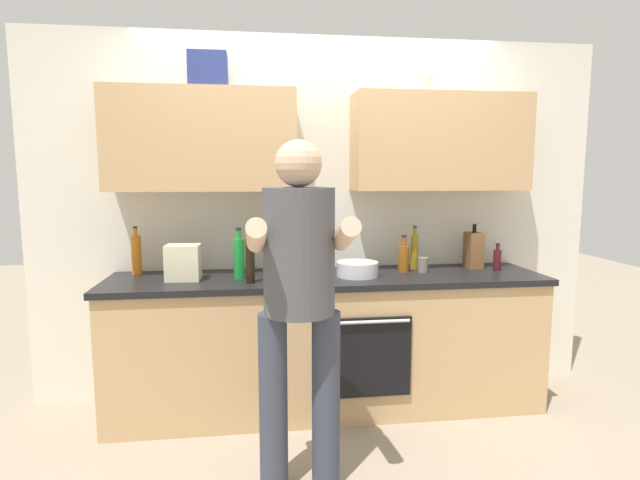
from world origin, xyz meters
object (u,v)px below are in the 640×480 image
object	(u,v)px
person_standing	(299,288)
mixing_bowl	(357,269)
bottle_wine	(497,259)
grocery_bag_rice	(183,262)
bottle_syrup	(404,258)
potted_herb	(298,248)
bottle_soda	(239,257)
knife_block	(474,250)
bottle_oil	(414,251)
bottle_soy	(250,260)
bottle_juice	(136,254)
bottle_water	(298,261)
cup_stoneware	(423,265)

from	to	relation	value
person_standing	mixing_bowl	world-z (taller)	person_standing
person_standing	bottle_wine	bearing A→B (deg)	31.40
mixing_bowl	grocery_bag_rice	distance (m)	1.11
bottle_syrup	bottle_wine	world-z (taller)	bottle_syrup
bottle_syrup	person_standing	bearing A→B (deg)	-130.76
potted_herb	bottle_wine	bearing A→B (deg)	-4.28
bottle_soda	knife_block	xyz separation A→B (m)	(1.64, 0.17, -0.01)
bottle_soda	grocery_bag_rice	distance (m)	0.35
bottle_oil	mixing_bowl	bearing A→B (deg)	-155.87
bottle_soy	bottle_wine	xyz separation A→B (m)	(1.69, 0.19, -0.07)
bottle_syrup	bottle_juice	bearing A→B (deg)	175.33
bottle_water	bottle_wine	xyz separation A→B (m)	(1.39, 0.11, -0.04)
potted_herb	cup_stoneware	bearing A→B (deg)	-6.60
knife_block	potted_herb	world-z (taller)	knife_block
bottle_juice	bottle_soy	bearing A→B (deg)	-26.38
knife_block	potted_herb	size ratio (longest dim) A/B	1.05
bottle_syrup	bottle_oil	world-z (taller)	bottle_oil
bottle_water	bottle_oil	bearing A→B (deg)	15.99
bottle_soda	bottle_wine	xyz separation A→B (m)	(1.76, 0.04, -0.06)
person_standing	bottle_syrup	world-z (taller)	person_standing
bottle_oil	bottle_juice	bearing A→B (deg)	178.39
cup_stoneware	knife_block	size ratio (longest dim) A/B	0.32
person_standing	bottle_water	distance (m)	0.78
bottle_soy	cup_stoneware	bearing A→B (deg)	9.55
bottle_syrup	bottle_soda	world-z (taller)	bottle_soda
cup_stoneware	grocery_bag_rice	bearing A→B (deg)	-178.15
person_standing	bottle_soy	size ratio (longest dim) A/B	5.06
mixing_bowl	bottle_soy	bearing A→B (deg)	-170.27
person_standing	cup_stoneware	world-z (taller)	person_standing
bottle_water	knife_block	world-z (taller)	knife_block
bottle_soda	bottle_water	bearing A→B (deg)	-10.25
person_standing	knife_block	distance (m)	1.67
bottle_water	potted_herb	distance (m)	0.22
bottle_syrup	bottle_water	world-z (taller)	bottle_water
bottle_wine	grocery_bag_rice	bearing A→B (deg)	-178.75
bottle_water	bottle_oil	world-z (taller)	bottle_oil
bottle_oil	cup_stoneware	world-z (taller)	bottle_oil
bottle_wine	cup_stoneware	distance (m)	0.53
potted_herb	person_standing	bearing A→B (deg)	-94.60
bottle_soy	knife_block	bearing A→B (deg)	11.23
bottle_water	mixing_bowl	size ratio (longest dim) A/B	1.10
grocery_bag_rice	potted_herb	bearing A→B (deg)	11.46
bottle_water	knife_block	xyz separation A→B (m)	(1.27, 0.23, 0.01)
bottle_juice	mixing_bowl	world-z (taller)	bottle_juice
bottle_water	bottle_oil	distance (m)	0.87
person_standing	potted_herb	world-z (taller)	person_standing
bottle_water	bottle_syrup	bearing A→B (deg)	11.37
person_standing	bottle_juice	xyz separation A→B (m)	(-0.98, 1.07, 0.02)
bottle_water	knife_block	size ratio (longest dim) A/B	0.96
bottle_soda	cup_stoneware	size ratio (longest dim) A/B	3.25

